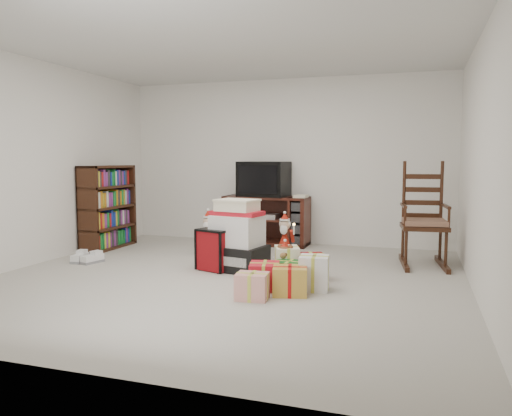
# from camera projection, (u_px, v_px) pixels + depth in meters

# --- Properties ---
(room) EXTENTS (5.01, 5.01, 2.51)m
(room) POSITION_uv_depth(u_px,v_px,m) (224.00, 163.00, 5.27)
(room) COLOR beige
(room) RESTS_ON ground
(tv_stand) EXTENTS (1.29, 0.49, 0.73)m
(tv_stand) POSITION_uv_depth(u_px,v_px,m) (266.00, 220.00, 7.55)
(tv_stand) COLOR #431A13
(tv_stand) RESTS_ON floor
(bookshelf) EXTENTS (0.33, 0.98, 1.20)m
(bookshelf) POSITION_uv_depth(u_px,v_px,m) (108.00, 209.00, 7.22)
(bookshelf) COLOR #361C0E
(bookshelf) RESTS_ON floor
(rocking_chair) EXTENTS (0.63, 0.93, 1.32)m
(rocking_chair) POSITION_uv_depth(u_px,v_px,m) (424.00, 228.00, 6.06)
(rocking_chair) COLOR #361C0E
(rocking_chair) RESTS_ON floor
(gift_pile) EXTENTS (0.72, 0.58, 0.81)m
(gift_pile) POSITION_uv_depth(u_px,v_px,m) (237.00, 240.00, 5.79)
(gift_pile) COLOR black
(gift_pile) RESTS_ON floor
(red_suitcase) EXTENTS (0.41, 0.30, 0.57)m
(red_suitcase) POSITION_uv_depth(u_px,v_px,m) (213.00, 250.00, 5.75)
(red_suitcase) COLOR maroon
(red_suitcase) RESTS_ON floor
(stocking) EXTENTS (0.28, 0.20, 0.54)m
(stocking) POSITION_uv_depth(u_px,v_px,m) (230.00, 248.00, 5.72)
(stocking) COLOR #0D7511
(stocking) RESTS_ON floor
(teddy_bear) EXTENTS (0.25, 0.22, 0.37)m
(teddy_bear) POSITION_uv_depth(u_px,v_px,m) (285.00, 264.00, 5.40)
(teddy_bear) COLOR brown
(teddy_bear) RESTS_ON floor
(santa_figurine) EXTENTS (0.30, 0.28, 0.62)m
(santa_figurine) POSITION_uv_depth(u_px,v_px,m) (285.00, 242.00, 6.35)
(santa_figurine) COLOR #A01E11
(santa_figurine) RESTS_ON floor
(mrs_claus_figurine) EXTENTS (0.30, 0.29, 0.62)m
(mrs_claus_figurine) POSITION_uv_depth(u_px,v_px,m) (208.00, 238.00, 6.65)
(mrs_claus_figurine) COLOR #A01E11
(mrs_claus_figurine) RESTS_ON floor
(sneaker_pair) EXTENTS (0.37, 0.31, 0.10)m
(sneaker_pair) POSITION_uv_depth(u_px,v_px,m) (86.00, 258.00, 6.23)
(sneaker_pair) COLOR white
(sneaker_pair) RESTS_ON floor
(gift_cluster) EXTENTS (0.82, 1.20, 0.28)m
(gift_cluster) POSITION_uv_depth(u_px,v_px,m) (288.00, 273.00, 5.02)
(gift_cluster) COLOR red
(gift_cluster) RESTS_ON floor
(crt_television) EXTENTS (0.75, 0.57, 0.52)m
(crt_television) POSITION_uv_depth(u_px,v_px,m) (264.00, 179.00, 7.50)
(crt_television) COLOR black
(crt_television) RESTS_ON tv_stand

